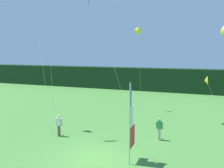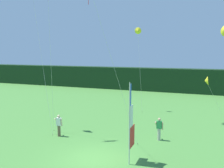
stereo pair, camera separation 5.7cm
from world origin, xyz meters
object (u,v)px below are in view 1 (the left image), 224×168
Objects in this scene: banner_flag at (131,125)px; kite_yellow_delta_0 at (138,31)px; person_near_banner at (159,128)px; kite_yellow_delta_4 at (206,81)px; person_mid_field at (59,125)px.

kite_yellow_delta_0 reaches higher than banner_flag.
person_near_banner is (0.86, 4.05, -1.33)m from banner_flag.
banner_flag is 14.01m from kite_yellow_delta_0.
banner_flag is 1.10× the size of kite_yellow_delta_4.
person_near_banner is at bearing -117.51° from kite_yellow_delta_4.
banner_flag is at bearing -76.33° from kite_yellow_delta_0.
kite_yellow_delta_4 is at bearing 68.57° from banner_flag.
person_near_banner is at bearing 14.57° from person_mid_field.
kite_yellow_delta_4 is at bearing -20.37° from kite_yellow_delta_0.
person_mid_field is (-6.15, 2.23, -1.32)m from banner_flag.
banner_flag is 2.86× the size of person_near_banner.
person_near_banner is 0.18× the size of kite_yellow_delta_0.
person_near_banner is 11.71m from kite_yellow_delta_0.
banner_flag is 0.52× the size of kite_yellow_delta_0.
kite_yellow_delta_4 is (9.96, 7.51, 2.84)m from person_mid_field.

